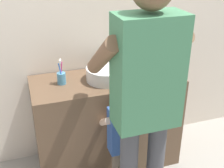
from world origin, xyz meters
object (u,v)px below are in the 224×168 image
(toothbrush_cup, at_px, (61,78))
(soap_bottle, at_px, (144,65))
(adult_parent, at_px, (145,88))
(child_toddler, at_px, (122,135))

(toothbrush_cup, xyz_separation_m, soap_bottle, (0.73, 0.01, 0.01))
(toothbrush_cup, relative_size, adult_parent, 0.12)
(toothbrush_cup, distance_m, adult_parent, 0.81)
(soap_bottle, height_order, adult_parent, adult_parent)
(toothbrush_cup, height_order, soap_bottle, toothbrush_cup)
(child_toddler, height_order, adult_parent, adult_parent)
(soap_bottle, height_order, child_toddler, soap_bottle)
(toothbrush_cup, bearing_deg, adult_parent, -57.23)
(toothbrush_cup, relative_size, child_toddler, 0.22)
(child_toddler, bearing_deg, adult_parent, -76.62)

